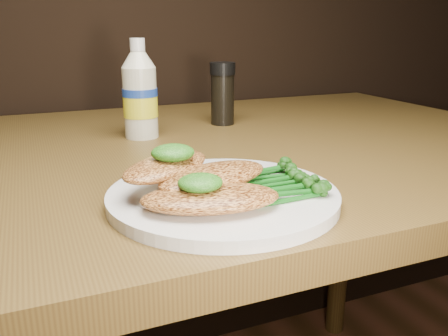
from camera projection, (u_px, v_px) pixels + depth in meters
name	position (u px, v px, depth m)	size (l,w,h in m)	color
dining_table	(218.00, 331.00, 0.90)	(1.20, 0.80, 0.75)	#483315
plate	(223.00, 196.00, 0.52)	(0.26, 0.26, 0.01)	silver
chicken_front	(210.00, 198.00, 0.47)	(0.14, 0.07, 0.02)	#CB8440
chicken_mid	(214.00, 176.00, 0.51)	(0.14, 0.07, 0.02)	#CB8440
chicken_back	(166.00, 166.00, 0.52)	(0.13, 0.07, 0.02)	#CB8440
pesto_front	(200.00, 183.00, 0.46)	(0.05, 0.04, 0.02)	black
pesto_back	(173.00, 153.00, 0.51)	(0.05, 0.04, 0.02)	black
broccolini_bundle	(269.00, 180.00, 0.52)	(0.13, 0.10, 0.02)	#125515
mayo_bottle	(140.00, 89.00, 0.80)	(0.06, 0.06, 0.17)	beige
pepper_grinder	(223.00, 94.00, 0.92)	(0.05, 0.05, 0.12)	black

